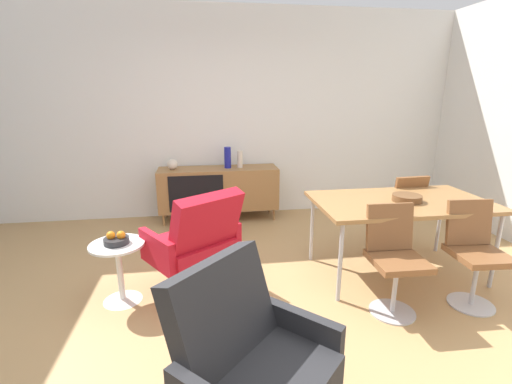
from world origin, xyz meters
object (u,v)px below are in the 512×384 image
object	(u,v)px
wooden_bowl_on_table	(407,198)
armchair_black_shell	(250,364)
dining_chair_front_left	(394,255)
lounge_chair_red	(196,242)
dining_chair_front_right	(475,250)
side_table_round	(119,266)
dining_chair_back_right	(401,208)
vase_cobalt	(240,159)
vase_sculptural_dark	(228,158)
fruit_bowl	(116,239)
vase_ceramic_small	(173,164)
sideboard	(218,188)
dining_table	(401,205)

from	to	relation	value
wooden_bowl_on_table	armchair_black_shell	distance (m)	2.26
dining_chair_front_left	lounge_chair_red	world-z (taller)	lounge_chair_red
dining_chair_front_right	armchair_black_shell	xyz separation A→B (m)	(-1.98, -0.98, -0.00)
side_table_round	dining_chair_back_right	bearing A→B (deg)	13.10
vase_cobalt	vase_sculptural_dark	xyz separation A→B (m)	(-0.17, 0.00, 0.03)
dining_chair_back_right	fruit_bowl	size ratio (longest dim) A/B	4.28
vase_sculptural_dark	dining_chair_back_right	size ratio (longest dim) A/B	0.33
vase_ceramic_small	armchair_black_shell	distance (m)	3.41
dining_chair_back_right	armchair_black_shell	bearing A→B (deg)	-133.29
sideboard	side_table_round	size ratio (longest dim) A/B	3.08
vase_sculptural_dark	armchair_black_shell	xyz separation A→B (m)	(-0.15, -3.34, -0.39)
fruit_bowl	vase_ceramic_small	bearing A→B (deg)	80.38
vase_sculptural_dark	side_table_round	bearing A→B (deg)	-118.77
vase_ceramic_small	dining_chair_front_left	distance (m)	3.02
vase_cobalt	dining_table	bearing A→B (deg)	-53.98
vase_sculptural_dark	dining_table	size ratio (longest dim) A/B	0.18
armchair_black_shell	vase_sculptural_dark	bearing A→B (deg)	87.48
dining_chair_front_left	side_table_round	xyz separation A→B (m)	(-2.18, 0.45, -0.15)
vase_sculptural_dark	dining_chair_front_right	bearing A→B (deg)	-52.23
vase_ceramic_small	dining_chair_back_right	xyz separation A→B (m)	(2.56, -1.24, -0.32)
armchair_black_shell	dining_chair_front_left	bearing A→B (deg)	37.58
dining_chair_back_right	dining_chair_front_right	xyz separation A→B (m)	(-0.00, -1.12, 0.00)
sideboard	vase_sculptural_dark	bearing A→B (deg)	0.80
sideboard	wooden_bowl_on_table	world-z (taller)	wooden_bowl_on_table
dining_chair_back_right	fruit_bowl	bearing A→B (deg)	-166.90
vase_ceramic_small	vase_cobalt	bearing A→B (deg)	0.00
dining_table	dining_chair_back_right	bearing A→B (deg)	57.64
dining_table	dining_chair_front_right	bearing A→B (deg)	-57.66
dining_chair_front_right	dining_chair_back_right	bearing A→B (deg)	89.99
wooden_bowl_on_table	lounge_chair_red	world-z (taller)	lounge_chair_red
dining_chair_back_right	side_table_round	distance (m)	2.96
dining_chair_back_right	fruit_bowl	xyz separation A→B (m)	(-2.88, -0.67, 0.09)
dining_chair_back_right	vase_sculptural_dark	bearing A→B (deg)	145.79
vase_cobalt	armchair_black_shell	world-z (taller)	vase_cobalt
sideboard	lounge_chair_red	size ratio (longest dim) A/B	1.69
vase_ceramic_small	dining_chair_front_left	xyz separation A→B (m)	(1.86, -2.36, -0.32)
vase_sculptural_dark	wooden_bowl_on_table	world-z (taller)	vase_sculptural_dark
vase_cobalt	wooden_bowl_on_table	world-z (taller)	vase_cobalt
dining_table	side_table_round	world-z (taller)	dining_table
side_table_round	fruit_bowl	bearing A→B (deg)	86.86
sideboard	vase_cobalt	bearing A→B (deg)	0.36
vase_ceramic_small	dining_chair_front_right	size ratio (longest dim) A/B	0.16
dining_chair_back_right	vase_ceramic_small	bearing A→B (deg)	154.05
dining_chair_front_right	vase_ceramic_small	bearing A→B (deg)	137.27
wooden_bowl_on_table	lounge_chair_red	distance (m)	1.95
armchair_black_shell	side_table_round	xyz separation A→B (m)	(-0.90, 1.43, -0.15)
dining_table	dining_chair_front_left	bearing A→B (deg)	-121.92
vase_ceramic_small	lounge_chair_red	bearing A→B (deg)	-80.58
vase_cobalt	dining_table	size ratio (longest dim) A/B	0.14
vase_sculptural_dark	dining_table	world-z (taller)	vase_sculptural_dark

